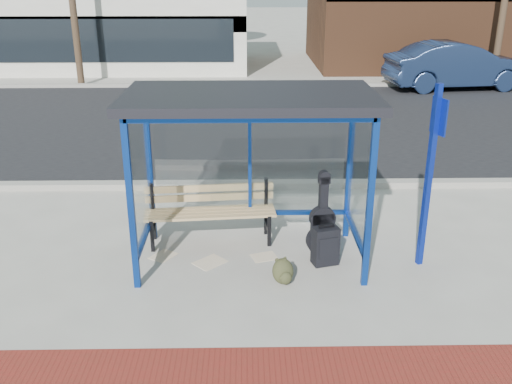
{
  "coord_description": "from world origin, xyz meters",
  "views": [
    {
      "loc": [
        -0.06,
        -7.34,
        3.9
      ],
      "look_at": [
        0.08,
        0.2,
        0.96
      ],
      "focal_mm": 40.0,
      "sensor_mm": 36.0,
      "label": 1
    }
  ],
  "objects_px": {
    "bench": "(210,209)",
    "parked_car": "(458,65)",
    "suitcase": "(325,246)",
    "guitar_bag": "(322,226)",
    "backpack": "(283,272)"
  },
  "relations": [
    {
      "from": "suitcase",
      "to": "guitar_bag",
      "type": "bearing_deg",
      "value": 76.79
    },
    {
      "from": "guitar_bag",
      "to": "bench",
      "type": "bearing_deg",
      "value": 153.65
    },
    {
      "from": "bench",
      "to": "guitar_bag",
      "type": "bearing_deg",
      "value": -21.46
    },
    {
      "from": "bench",
      "to": "parked_car",
      "type": "relative_size",
      "value": 0.41
    },
    {
      "from": "parked_car",
      "to": "bench",
      "type": "bearing_deg",
      "value": 139.98
    },
    {
      "from": "suitcase",
      "to": "parked_car",
      "type": "relative_size",
      "value": 0.13
    },
    {
      "from": "guitar_bag",
      "to": "backpack",
      "type": "relative_size",
      "value": 3.48
    },
    {
      "from": "parked_car",
      "to": "suitcase",
      "type": "bearing_deg",
      "value": 147.33
    },
    {
      "from": "guitar_bag",
      "to": "suitcase",
      "type": "xyz_separation_m",
      "value": [
        0.01,
        -0.31,
        -0.16
      ]
    },
    {
      "from": "bench",
      "to": "suitcase",
      "type": "relative_size",
      "value": 3.24
    },
    {
      "from": "bench",
      "to": "guitar_bag",
      "type": "relative_size",
      "value": 1.64
    },
    {
      "from": "guitar_bag",
      "to": "suitcase",
      "type": "bearing_deg",
      "value": -97.17
    },
    {
      "from": "bench",
      "to": "parked_car",
      "type": "bearing_deg",
      "value": 51.52
    },
    {
      "from": "parked_car",
      "to": "guitar_bag",
      "type": "bearing_deg",
      "value": 146.72
    },
    {
      "from": "bench",
      "to": "backpack",
      "type": "distance_m",
      "value": 1.72
    }
  ]
}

